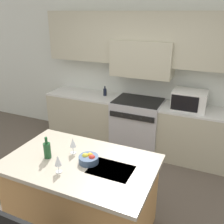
{
  "coord_description": "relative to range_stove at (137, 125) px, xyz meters",
  "views": [
    {
      "loc": [
        1.25,
        -2.12,
        2.39
      ],
      "look_at": [
        0.01,
        0.67,
        1.15
      ],
      "focal_mm": 40.0,
      "sensor_mm": 36.0,
      "label": 1
    }
  ],
  "objects": [
    {
      "name": "kitchen_island",
      "position": [
        0.02,
        -2.01,
        -0.02
      ],
      "size": [
        1.61,
        1.0,
        0.9
      ],
      "color": "#B7844C",
      "rests_on": "ground_plane"
    },
    {
      "name": "wine_bottle",
      "position": [
        -0.34,
        -2.08,
        0.52
      ],
      "size": [
        0.08,
        0.08,
        0.25
      ],
      "color": "#194723",
      "rests_on": "kitchen_island"
    },
    {
      "name": "back_cabinetry",
      "position": [
        -0.0,
        0.27,
        1.12
      ],
      "size": [
        10.0,
        0.46,
        2.7
      ],
      "color": "silver",
      "rests_on": "ground_plane"
    },
    {
      "name": "wine_glass_far",
      "position": [
        -0.14,
        -1.89,
        0.56
      ],
      "size": [
        0.07,
        0.07,
        0.19
      ],
      "color": "white",
      "rests_on": "kitchen_island"
    },
    {
      "name": "back_counter",
      "position": [
        -0.0,
        0.02,
        -0.02
      ],
      "size": [
        3.54,
        0.62,
        0.92
      ],
      "color": "#B2AD93",
      "rests_on": "ground_plane"
    },
    {
      "name": "microwave",
      "position": [
        0.85,
        0.02,
        0.59
      ],
      "size": [
        0.53,
        0.41,
        0.3
      ],
      "color": "silver",
      "rests_on": "back_counter"
    },
    {
      "name": "fruit_bowl",
      "position": [
        0.11,
        -1.98,
        0.47
      ],
      "size": [
        0.21,
        0.21,
        0.1
      ],
      "color": "#384C6B",
      "rests_on": "kitchen_island"
    },
    {
      "name": "ground_plane",
      "position": [
        -0.0,
        -1.82,
        -0.47
      ],
      "size": [
        10.0,
        10.0,
        0.0
      ],
      "primitive_type": "plane",
      "color": "brown"
    },
    {
      "name": "range_stove",
      "position": [
        0.0,
        0.0,
        0.0
      ],
      "size": [
        0.85,
        0.7,
        0.95
      ],
      "color": "#B7B7BC",
      "rests_on": "ground_plane"
    },
    {
      "name": "wine_glass_near",
      "position": [
        -0.08,
        -2.26,
        0.56
      ],
      "size": [
        0.07,
        0.07,
        0.19
      ],
      "color": "white",
      "rests_on": "kitchen_island"
    },
    {
      "name": "oil_bottle_on_counter",
      "position": [
        -0.69,
        0.09,
        0.51
      ],
      "size": [
        0.06,
        0.06,
        0.18
      ],
      "color": "black",
      "rests_on": "back_counter"
    }
  ]
}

